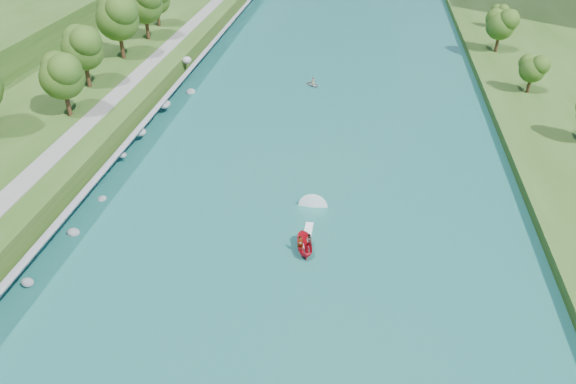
# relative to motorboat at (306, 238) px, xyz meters

# --- Properties ---
(ground) EXTENTS (260.00, 260.00, 0.00)m
(ground) POSITION_rel_motorboat_xyz_m (-1.69, -6.77, -0.79)
(ground) COLOR #2D5119
(ground) RESTS_ON ground
(river_water) EXTENTS (55.00, 240.00, 0.10)m
(river_water) POSITION_rel_motorboat_xyz_m (-1.69, 13.23, -0.74)
(river_water) COLOR #1A6065
(river_water) RESTS_ON ground
(riprap_bank) EXTENTS (5.21, 236.00, 4.38)m
(riprap_bank) POSITION_rel_motorboat_xyz_m (-27.53, 13.04, 1.00)
(riprap_bank) COLOR slate
(riprap_bank) RESTS_ON ground
(riverside_path) EXTENTS (3.00, 200.00, 0.10)m
(riverside_path) POSITION_rel_motorboat_xyz_m (-34.19, 13.23, 2.76)
(riverside_path) COLOR gray
(riverside_path) RESTS_ON berm_west
(motorboat) EXTENTS (3.60, 18.99, 2.23)m
(motorboat) POSITION_rel_motorboat_xyz_m (0.00, 0.00, 0.00)
(motorboat) COLOR red
(motorboat) RESTS_ON river_water
(raft) EXTENTS (3.53, 3.67, 1.58)m
(raft) POSITION_rel_motorboat_xyz_m (-4.30, 47.67, -0.33)
(raft) COLOR #95979D
(raft) RESTS_ON river_water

